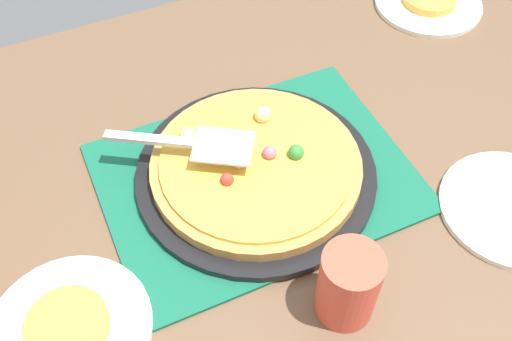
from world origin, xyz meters
name	(u,v)px	position (x,y,z in m)	size (l,w,h in m)	color
dining_table	(256,217)	(0.00, 0.00, 0.64)	(1.40, 1.00, 0.75)	brown
placemat	(256,177)	(0.00, 0.00, 0.75)	(0.48, 0.36, 0.01)	#145B42
pizza_pan	(256,173)	(0.00, 0.00, 0.76)	(0.38, 0.38, 0.01)	black
pizza	(256,165)	(0.00, 0.00, 0.78)	(0.33, 0.33, 0.05)	#B78442
plate_near_left	(428,4)	(0.52, 0.27, 0.76)	(0.22, 0.22, 0.01)	white
plate_far_right	(69,330)	(-0.33, -0.13, 0.76)	(0.22, 0.22, 0.01)	white
plate_side	(512,208)	(0.33, -0.22, 0.76)	(0.22, 0.22, 0.01)	white
served_slice_right	(67,326)	(-0.33, -0.13, 0.77)	(0.11, 0.11, 0.02)	gold
cup_near	(348,285)	(0.02, -0.25, 0.81)	(0.08, 0.08, 0.12)	#E04C38
pizza_server	(192,143)	(-0.08, 0.05, 0.82)	(0.22, 0.16, 0.01)	silver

